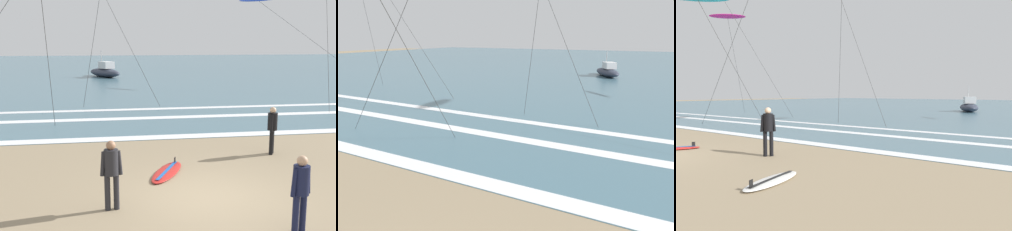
% 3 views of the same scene
% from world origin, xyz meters
% --- Properties ---
extents(ocean_surface, '(140.00, 90.00, 0.01)m').
position_xyz_m(ocean_surface, '(0.00, 51.01, 0.01)').
color(ocean_surface, '#476B7A').
rests_on(ocean_surface, ground).
extents(wave_foam_shoreline, '(37.78, 0.73, 0.01)m').
position_xyz_m(wave_foam_shoreline, '(0.93, 6.41, 0.01)').
color(wave_foam_shoreline, white).
rests_on(wave_foam_shoreline, ocean_surface).
extents(wave_foam_mid_break, '(38.33, 0.70, 0.01)m').
position_xyz_m(wave_foam_mid_break, '(-1.81, 10.54, 0.01)').
color(wave_foam_mid_break, white).
rests_on(wave_foam_mid_break, ocean_surface).
extents(wave_foam_outer_break, '(53.97, 0.60, 0.01)m').
position_xyz_m(wave_foam_outer_break, '(1.80, 13.21, 0.01)').
color(wave_foam_outer_break, white).
rests_on(wave_foam_outer_break, ocean_surface).
extents(offshore_boat, '(4.03, 5.37, 2.70)m').
position_xyz_m(offshore_boat, '(-2.02, 34.27, 0.55)').
color(offshore_boat, '#2D3342').
rests_on(offshore_boat, ground).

